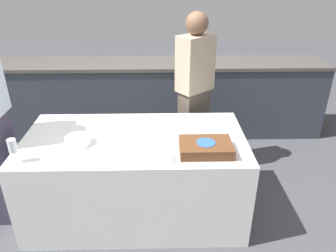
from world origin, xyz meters
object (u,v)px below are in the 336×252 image
object	(u,v)px
plate_stack	(79,141)
wine_glass	(12,147)
cake	(206,148)
person_cutting_cake	(194,94)

from	to	relation	value
plate_stack	wine_glass	world-z (taller)	wine_glass
plate_stack	wine_glass	size ratio (longest dim) A/B	1.09
cake	person_cutting_cake	bearing A→B (deg)	90.00
plate_stack	cake	bearing A→B (deg)	-8.63
wine_glass	person_cutting_cake	world-z (taller)	person_cutting_cake
person_cutting_cake	cake	bearing A→B (deg)	51.20
wine_glass	cake	bearing A→B (deg)	4.38
plate_stack	person_cutting_cake	distance (m)	1.23
cake	plate_stack	bearing A→B (deg)	171.37
plate_stack	wine_glass	xyz separation A→B (m)	(-0.38, -0.25, 0.10)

